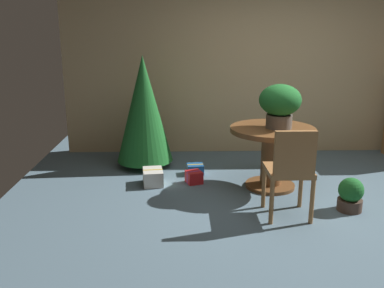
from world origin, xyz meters
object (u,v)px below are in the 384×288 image
at_px(round_dining_table, 272,147).
at_px(gift_box_blue, 195,169).
at_px(holiday_tree, 144,109).
at_px(potted_plant, 351,195).
at_px(wooden_chair_near, 291,168).
at_px(gift_box_red, 194,177).
at_px(flower_vase, 280,103).
at_px(gift_box_cream, 153,177).

bearing_deg(round_dining_table, gift_box_blue, 150.96).
bearing_deg(holiday_tree, gift_box_blue, -28.07).
xyz_separation_m(round_dining_table, potted_plant, (0.69, -0.70, -0.32)).
relative_size(round_dining_table, wooden_chair_near, 1.06).
height_order(round_dining_table, gift_box_red, round_dining_table).
distance_m(holiday_tree, gift_box_blue, 1.06).
height_order(wooden_chair_near, gift_box_red, wooden_chair_near).
bearing_deg(flower_vase, holiday_tree, 151.59).
relative_size(wooden_chair_near, gift_box_blue, 4.12).
height_order(flower_vase, wooden_chair_near, flower_vase).
bearing_deg(gift_box_red, holiday_tree, 133.23).
bearing_deg(wooden_chair_near, gift_box_blue, 123.04).
height_order(flower_vase, holiday_tree, holiday_tree).
bearing_deg(flower_vase, gift_box_cream, 174.29).
bearing_deg(gift_box_cream, gift_box_red, 4.06).
height_order(gift_box_red, gift_box_blue, gift_box_red).
xyz_separation_m(gift_box_cream, potted_plant, (2.10, -0.82, 0.08)).
relative_size(round_dining_table, gift_box_cream, 2.91).
distance_m(wooden_chair_near, holiday_tree, 2.34).
height_order(round_dining_table, gift_box_blue, round_dining_table).
bearing_deg(holiday_tree, gift_box_red, -46.77).
distance_m(flower_vase, gift_box_cream, 1.74).
bearing_deg(wooden_chair_near, flower_vase, 85.83).
height_order(wooden_chair_near, holiday_tree, holiday_tree).
bearing_deg(gift_box_blue, holiday_tree, 151.93).
bearing_deg(gift_box_red, gift_box_cream, -175.94).
bearing_deg(gift_box_cream, holiday_tree, 101.80).
relative_size(holiday_tree, potted_plant, 4.24).
bearing_deg(round_dining_table, gift_box_cream, 175.09).
distance_m(round_dining_table, gift_box_blue, 1.09).
height_order(gift_box_blue, potted_plant, potted_plant).
xyz_separation_m(round_dining_table, holiday_tree, (-1.56, 0.85, 0.30)).
distance_m(flower_vase, holiday_tree, 1.86).
xyz_separation_m(gift_box_cream, gift_box_blue, (0.53, 0.37, -0.03)).
relative_size(wooden_chair_near, gift_box_red, 4.00).
distance_m(round_dining_table, potted_plant, 1.03).
height_order(flower_vase, gift_box_cream, flower_vase).
height_order(wooden_chair_near, gift_box_blue, wooden_chair_near).
xyz_separation_m(flower_vase, potted_plant, (0.63, -0.67, -0.85)).
relative_size(round_dining_table, gift_box_red, 4.25).
distance_m(gift_box_red, gift_box_blue, 0.33).
bearing_deg(round_dining_table, gift_box_red, 170.21).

